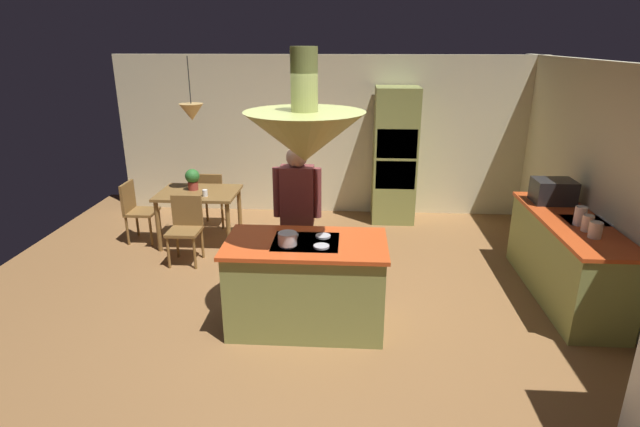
# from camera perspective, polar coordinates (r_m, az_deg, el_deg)

# --- Properties ---
(ground) EXTENTS (8.16, 8.16, 0.00)m
(ground) POSITION_cam_1_polar(r_m,az_deg,el_deg) (5.44, -1.35, -11.38)
(ground) COLOR olive
(wall_back) EXTENTS (6.80, 0.10, 2.55)m
(wall_back) POSITION_cam_1_polar(r_m,az_deg,el_deg) (8.26, 0.66, 8.83)
(wall_back) COLOR beige
(wall_back) RESTS_ON ground
(wall_right) EXTENTS (0.10, 7.20, 2.55)m
(wall_right) POSITION_cam_1_polar(r_m,az_deg,el_deg) (5.99, 31.68, 1.85)
(wall_right) COLOR beige
(wall_right) RESTS_ON ground
(kitchen_island) EXTENTS (1.58, 0.87, 0.94)m
(kitchen_island) POSITION_cam_1_polar(r_m,az_deg,el_deg) (5.04, -1.58, -8.01)
(kitchen_island) COLOR #8C934C
(kitchen_island) RESTS_ON ground
(counter_run_right) EXTENTS (0.73, 2.09, 0.92)m
(counter_run_right) POSITION_cam_1_polar(r_m,az_deg,el_deg) (6.23, 26.27, -4.53)
(counter_run_right) COLOR #8C934C
(counter_run_right) RESTS_ON ground
(oven_tower) EXTENTS (0.66, 0.62, 2.10)m
(oven_tower) POSITION_cam_1_polar(r_m,az_deg,el_deg) (7.92, 8.52, 6.52)
(oven_tower) COLOR #8C934C
(oven_tower) RESTS_ON ground
(dining_table) EXTENTS (1.09, 0.82, 0.76)m
(dining_table) POSITION_cam_1_polar(r_m,az_deg,el_deg) (7.22, -13.64, 1.65)
(dining_table) COLOR brown
(dining_table) RESTS_ON ground
(person_at_island) EXTENTS (0.53, 0.23, 1.71)m
(person_at_island) POSITION_cam_1_polar(r_m,az_deg,el_deg) (5.50, -2.59, 0.25)
(person_at_island) COLOR tan
(person_at_island) RESTS_ON ground
(range_hood) EXTENTS (1.10, 1.10, 1.00)m
(range_hood) POSITION_cam_1_polar(r_m,az_deg,el_deg) (4.55, -1.76, 9.10)
(range_hood) COLOR #8C934C
(pendant_light_over_table) EXTENTS (0.32, 0.32, 0.82)m
(pendant_light_over_table) POSITION_cam_1_polar(r_m,az_deg,el_deg) (6.96, -14.43, 11.16)
(pendant_light_over_table) COLOR #E0B266
(chair_facing_island) EXTENTS (0.40, 0.40, 0.87)m
(chair_facing_island) POSITION_cam_1_polar(r_m,az_deg,el_deg) (6.69, -15.08, -1.23)
(chair_facing_island) COLOR brown
(chair_facing_island) RESTS_ON ground
(chair_by_back_wall) EXTENTS (0.40, 0.40, 0.87)m
(chair_by_back_wall) POSITION_cam_1_polar(r_m,az_deg,el_deg) (7.84, -12.24, 2.00)
(chair_by_back_wall) COLOR brown
(chair_by_back_wall) RESTS_ON ground
(chair_at_corner) EXTENTS (0.40, 0.40, 0.87)m
(chair_at_corner) POSITION_cam_1_polar(r_m,az_deg,el_deg) (7.58, -20.24, 0.64)
(chair_at_corner) COLOR brown
(chair_at_corner) RESTS_ON ground
(potted_plant_on_table) EXTENTS (0.20, 0.20, 0.30)m
(potted_plant_on_table) POSITION_cam_1_polar(r_m,az_deg,el_deg) (7.25, -14.34, 3.92)
(potted_plant_on_table) COLOR #99382D
(potted_plant_on_table) RESTS_ON dining_table
(cup_on_table) EXTENTS (0.07, 0.07, 0.09)m
(cup_on_table) POSITION_cam_1_polar(r_m,az_deg,el_deg) (6.94, -12.98, 2.29)
(cup_on_table) COLOR white
(cup_on_table) RESTS_ON dining_table
(canister_flour) EXTENTS (0.12, 0.12, 0.16)m
(canister_flour) POSITION_cam_1_polar(r_m,az_deg,el_deg) (5.62, 28.92, -1.65)
(canister_flour) COLOR silver
(canister_flour) RESTS_ON counter_run_right
(canister_sugar) EXTENTS (0.11, 0.11, 0.17)m
(canister_sugar) POSITION_cam_1_polar(r_m,az_deg,el_deg) (5.77, 28.21, -0.98)
(canister_sugar) COLOR silver
(canister_sugar) RESTS_ON counter_run_right
(canister_tea) EXTENTS (0.12, 0.12, 0.20)m
(canister_tea) POSITION_cam_1_polar(r_m,az_deg,el_deg) (5.92, 27.55, -0.24)
(canister_tea) COLOR silver
(canister_tea) RESTS_ON counter_run_right
(microwave_on_counter) EXTENTS (0.46, 0.36, 0.28)m
(microwave_on_counter) POSITION_cam_1_polar(r_m,az_deg,el_deg) (6.58, 25.06, 2.32)
(microwave_on_counter) COLOR #232326
(microwave_on_counter) RESTS_ON counter_run_right
(cooking_pot_on_cooktop) EXTENTS (0.18, 0.18, 0.12)m
(cooking_pot_on_cooktop) POSITION_cam_1_polar(r_m,az_deg,el_deg) (4.72, -3.72, -2.89)
(cooking_pot_on_cooktop) COLOR #B2B2B7
(cooking_pot_on_cooktop) RESTS_ON kitchen_island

